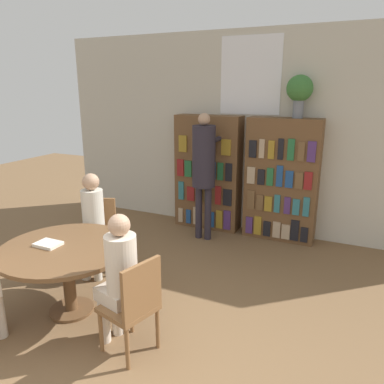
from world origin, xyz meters
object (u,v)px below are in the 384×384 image
reading_table (67,257)px  seated_reader_left (92,219)px  flower_vase (300,90)px  seated_reader_right (119,274)px  librarian_standing (204,163)px  bookshelf_left (208,173)px  bookshelf_right (281,180)px  chair_far_side (134,303)px  chair_left_side (98,231)px

reading_table → seated_reader_left: seated_reader_left is taller
seated_reader_left → flower_vase: bearing=-153.8°
seated_reader_right → librarian_standing: librarian_standing is taller
bookshelf_left → flower_vase: bearing=0.2°
bookshelf_left → librarian_standing: bearing=-74.3°
seated_reader_right → librarian_standing: bearing=21.9°
bookshelf_right → chair_far_side: bookshelf_right is taller
bookshelf_right → seated_reader_right: bearing=-103.1°
reading_table → librarian_standing: bearing=78.7°
bookshelf_right → librarian_standing: (-1.01, -0.50, 0.26)m
bookshelf_left → reading_table: (-0.32, -2.81, -0.29)m
bookshelf_right → librarian_standing: 1.16m
flower_vase → seated_reader_left: 3.17m
flower_vase → reading_table: 3.60m
flower_vase → seated_reader_right: (-0.86, -3.02, -1.46)m
bookshelf_right → reading_table: (-1.47, -2.81, -0.29)m
reading_table → librarian_standing: (0.46, 2.31, 0.55)m
bookshelf_left → seated_reader_right: bookshelf_left is taller
flower_vase → reading_table: size_ratio=0.45×
chair_far_side → seated_reader_right: size_ratio=0.71×
librarian_standing → seated_reader_right: bearing=-83.1°
seated_reader_left → seated_reader_right: seated_reader_left is taller
chair_far_side → bookshelf_left: bearing=26.4°
reading_table → chair_left_side: size_ratio=1.46×
reading_table → seated_reader_right: seated_reader_right is taller
flower_vase → chair_far_side: flower_vase is taller
librarian_standing → chair_far_side: bearing=-79.4°
reading_table → bookshelf_left: bearing=83.4°
reading_table → seated_reader_left: 0.80m
chair_left_side → seated_reader_left: seated_reader_left is taller
bookshelf_left → chair_left_side: 2.05m
bookshelf_right → seated_reader_left: bearing=-130.4°
bookshelf_left → flower_vase: (1.31, 0.00, 1.26)m
bookshelf_right → flower_vase: 1.27m
librarian_standing → bookshelf_right: bearing=26.4°
reading_table → bookshelf_right: bearing=62.3°
bookshelf_left → bookshelf_right: same height
bookshelf_right → chair_left_side: bearing=-133.9°
reading_table → seated_reader_right: size_ratio=1.04×
librarian_standing → chair_left_side: bearing=-120.2°
seated_reader_right → flower_vase: bearing=-1.0°
chair_far_side → chair_left_side: bearing=63.0°
bookshelf_right → seated_reader_left: (-1.76, -2.07, -0.18)m
flower_vase → chair_left_side: size_ratio=0.65×
reading_table → seated_reader_left: (-0.29, 0.74, 0.10)m
bookshelf_right → chair_far_side: size_ratio=2.04×
reading_table → chair_far_side: chair_far_side is taller
flower_vase → librarian_standing: flower_vase is taller
bookshelf_left → chair_left_side: bookshelf_left is taller
flower_vase → seated_reader_right: 3.46m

